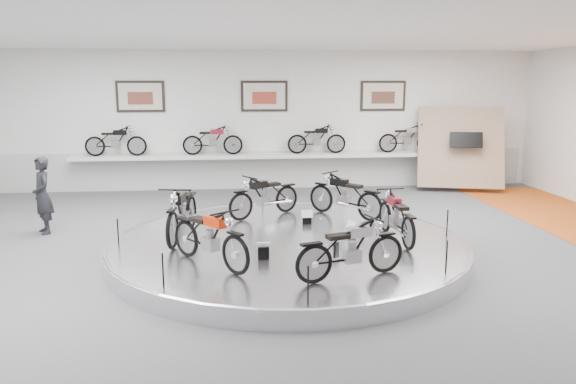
{
  "coord_description": "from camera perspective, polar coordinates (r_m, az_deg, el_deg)",
  "views": [
    {
      "loc": [
        -0.99,
        -9.4,
        3.1
      ],
      "look_at": [
        0.04,
        0.6,
        1.12
      ],
      "focal_mm": 35.0,
      "sensor_mm": 36.0,
      "label": 1
    }
  ],
  "objects": [
    {
      "name": "shelf_bike_b",
      "position": [
        16.2,
        -7.65,
        5.05
      ],
      "size": [
        1.22,
        0.43,
        0.73
      ],
      "primitive_type": null,
      "color": "maroon",
      "rests_on": "shelf"
    },
    {
      "name": "wall_back",
      "position": [
        16.47,
        -2.41,
        7.27
      ],
      "size": [
        16.0,
        0.0,
        16.0
      ],
      "primitive_type": "plane",
      "rotation": [
        1.57,
        0.0,
        0.0
      ],
      "color": "white",
      "rests_on": "floor"
    },
    {
      "name": "dado_band",
      "position": [
        16.61,
        -2.37,
        2.27
      ],
      "size": [
        15.68,
        0.04,
        1.1
      ],
      "primitive_type": "cube",
      "color": "#BCBCBA",
      "rests_on": "floor"
    },
    {
      "name": "ceiling",
      "position": [
        9.5,
        0.15,
        16.56
      ],
      "size": [
        16.0,
        16.0,
        0.0
      ],
      "primitive_type": "plane",
      "rotation": [
        3.14,
        0.0,
        0.0
      ],
      "color": "white",
      "rests_on": "wall_back"
    },
    {
      "name": "display_platform",
      "position": [
        10.19,
        -0.03,
        -5.71
      ],
      "size": [
        6.4,
        6.4,
        0.3
      ],
      "primitive_type": "cylinder",
      "color": "silver",
      "rests_on": "floor"
    },
    {
      "name": "poster_center",
      "position": [
        16.4,
        -2.42,
        9.7
      ],
      "size": [
        1.35,
        0.06,
        0.88
      ],
      "primitive_type": "cube",
      "color": "beige",
      "rests_on": "wall_back"
    },
    {
      "name": "bike_c",
      "position": [
        10.31,
        -10.72,
        -1.96
      ],
      "size": [
        0.87,
        1.77,
        1.0
      ],
      "primitive_type": null,
      "rotation": [
        0.0,
        0.0,
        4.54
      ],
      "color": "black",
      "rests_on": "display_platform"
    },
    {
      "name": "shelf",
      "position": [
        16.27,
        -2.32,
        3.69
      ],
      "size": [
        11.0,
        0.55,
        0.1
      ],
      "primitive_type": "cube",
      "color": "silver",
      "rests_on": "wall_back"
    },
    {
      "name": "poster_right",
      "position": [
        16.97,
        9.63,
        9.61
      ],
      "size": [
        1.35,
        0.06,
        0.88
      ],
      "primitive_type": "cube",
      "color": "beige",
      "rests_on": "wall_back"
    },
    {
      "name": "floor",
      "position": [
        9.95,
        0.14,
        -7.03
      ],
      "size": [
        16.0,
        16.0,
        0.0
      ],
      "primitive_type": "plane",
      "color": "#4D4D4F",
      "rests_on": "ground"
    },
    {
      "name": "poster_left",
      "position": [
        16.56,
        -14.77,
        9.37
      ],
      "size": [
        1.35,
        0.06,
        0.88
      ],
      "primitive_type": "cube",
      "color": "beige",
      "rests_on": "wall_back"
    },
    {
      "name": "bike_d",
      "position": [
        8.74,
        -7.98,
        -4.49
      ],
      "size": [
        1.42,
        1.57,
        0.93
      ],
      "primitive_type": null,
      "rotation": [
        0.0,
        0.0,
        5.39
      ],
      "color": "#B72306",
      "rests_on": "display_platform"
    },
    {
      "name": "display_panel",
      "position": [
        16.94,
        17.13,
        4.35
      ],
      "size": [
        2.56,
        1.52,
        2.3
      ],
      "primitive_type": "cube",
      "rotation": [
        -0.35,
        0.0,
        -0.26
      ],
      "color": "#A07E67",
      "rests_on": "floor"
    },
    {
      "name": "wall_front",
      "position": [
        2.82,
        15.49,
        -12.19
      ],
      "size": [
        16.0,
        0.0,
        16.0
      ],
      "primitive_type": "plane",
      "rotation": [
        -1.57,
        0.0,
        0.0
      ],
      "color": "white",
      "rests_on": "floor"
    },
    {
      "name": "shelf_bike_a",
      "position": [
        16.51,
        -17.09,
        4.77
      ],
      "size": [
        1.22,
        0.43,
        0.73
      ],
      "primitive_type": null,
      "color": "black",
      "rests_on": "shelf"
    },
    {
      "name": "shelf_bike_d",
      "position": [
        17.0,
        12.01,
        5.18
      ],
      "size": [
        1.22,
        0.43,
        0.73
      ],
      "primitive_type": null,
      "color": "silver",
      "rests_on": "shelf"
    },
    {
      "name": "shelf_bike_c",
      "position": [
        16.38,
        2.94,
        5.2
      ],
      "size": [
        1.22,
        0.43,
        0.73
      ],
      "primitive_type": null,
      "color": "black",
      "rests_on": "shelf"
    },
    {
      "name": "bike_e",
      "position": [
        8.16,
        6.41,
        -5.78
      ],
      "size": [
        1.58,
        0.95,
        0.88
      ],
      "primitive_type": null,
      "rotation": [
        0.0,
        0.0,
        6.59
      ],
      "color": "silver",
      "rests_on": "display_platform"
    },
    {
      "name": "bike_f",
      "position": [
        10.2,
        10.95,
        -2.43
      ],
      "size": [
        0.62,
        1.54,
        0.89
      ],
      "primitive_type": null,
      "rotation": [
        0.0,
        0.0,
        7.91
      ],
      "color": "maroon",
      "rests_on": "display_platform"
    },
    {
      "name": "bike_a",
      "position": [
        11.84,
        5.8,
        -0.32
      ],
      "size": [
        1.48,
        1.54,
        0.93
      ],
      "primitive_type": null,
      "rotation": [
        0.0,
        0.0,
        2.32
      ],
      "color": "black",
      "rests_on": "display_platform"
    },
    {
      "name": "visitor",
      "position": [
        12.63,
        -23.67,
        -0.31
      ],
      "size": [
        0.63,
        0.7,
        1.6
      ],
      "primitive_type": "imported",
      "rotation": [
        0.0,
        0.0,
        -1.03
      ],
      "color": "black",
      "rests_on": "floor"
    },
    {
      "name": "platform_rim",
      "position": [
        10.15,
        -0.03,
        -5.06
      ],
      "size": [
        6.4,
        6.4,
        0.1
      ],
      "primitive_type": "torus",
      "color": "#B2B2BA",
      "rests_on": "display_platform"
    },
    {
      "name": "bike_b",
      "position": [
        11.82,
        -2.42,
        -0.37
      ],
      "size": [
        1.56,
        1.29,
        0.9
      ],
      "primitive_type": null,
      "rotation": [
        0.0,
        0.0,
        3.73
      ],
      "color": "black",
      "rests_on": "display_platform"
    }
  ]
}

